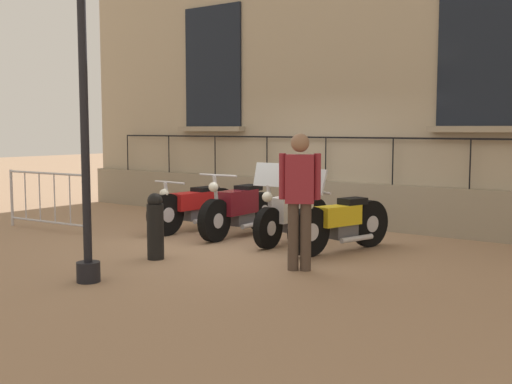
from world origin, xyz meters
TOP-DOWN VIEW (x-y plane):
  - ground_plane at (0.00, 0.00)m, footprint 60.00×60.00m
  - building_facade at (-2.71, -0.00)m, footprint 0.82×12.80m
  - motorcycle_red at (-0.30, -1.51)m, footprint 2.05×0.73m
  - motorcycle_maroon at (-0.34, -0.54)m, footprint 2.04×0.73m
  - motorcycle_white at (-0.40, 0.50)m, footprint 2.05×0.64m
  - motorcycle_yellow at (-0.13, 1.50)m, footprint 1.93×0.79m
  - lamppost at (3.26, -0.01)m, footprint 0.30×1.00m
  - crowd_barrier at (1.18, -3.67)m, footprint 0.17×2.03m
  - bollard at (1.85, -0.31)m, footprint 0.23×0.23m
  - pedestrian_standing at (1.26, 1.68)m, footprint 0.37×0.47m

SIDE VIEW (x-z plane):
  - ground_plane at x=0.00m, z-range 0.00..0.00m
  - motorcycle_red at x=-0.30m, z-range -0.04..0.88m
  - motorcycle_yellow at x=-0.13m, z-range -0.18..1.06m
  - motorcycle_white at x=-0.40m, z-range -0.20..1.09m
  - motorcycle_maroon at x=-0.34m, z-range -0.09..0.99m
  - bollard at x=1.85m, z-range 0.00..0.93m
  - crowd_barrier at x=1.18m, z-range 0.04..1.09m
  - pedestrian_standing at x=1.26m, z-range 0.12..1.87m
  - lamppost at x=3.26m, z-range 0.79..4.54m
  - building_facade at x=-2.71m, z-range -0.12..6.54m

